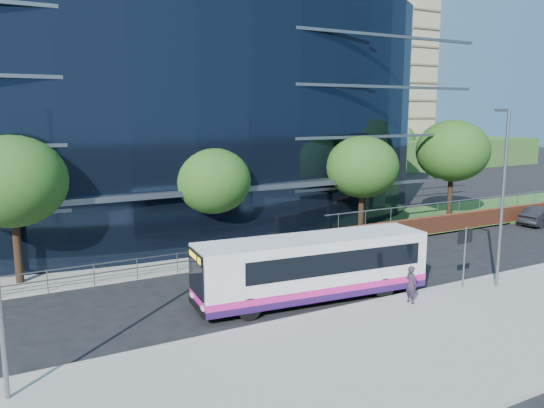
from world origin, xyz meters
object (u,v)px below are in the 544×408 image
tree_far_d (452,151)px  pedestrian (411,284)px  street_sign (465,244)px  parked_car (542,216)px  tree_far_a (12,182)px  streetlight_east (503,193)px  city_bus (315,267)px  tree_far_b (213,181)px  tree_dist_e (317,139)px  tree_far_c (362,167)px  tree_dist_f (400,138)px

tree_far_d → pedestrian: tree_far_d is taller
street_sign → parked_car: bearing=24.3°
tree_far_a → streetlight_east: (19.00, -11.17, -0.42)m
tree_far_a → city_bus: 14.21m
tree_far_b → tree_far_d: tree_far_d is taller
tree_far_a → pedestrian: (14.08, -10.92, -3.92)m
tree_far_a → tree_dist_e: 48.27m
street_sign → parked_car: 17.73m
street_sign → tree_far_c: size_ratio=0.43×
streetlight_east → city_bus: size_ratio=0.77×
tree_far_a → pedestrian: bearing=-37.8°
tree_far_b → tree_far_a: bearing=-177.1°
tree_dist_f → parked_car: 41.32m
tree_far_c → tree_dist_f: 46.67m
tree_far_a → pedestrian: tree_far_a is taller
tree_far_d → tree_dist_f: (24.00, 32.00, -0.98)m
tree_far_b → tree_dist_e: size_ratio=0.93×
tree_far_a → tree_far_d: tree_far_d is taller
city_bus → street_sign: bearing=-13.7°
tree_far_a → tree_far_c: (20.00, 0.00, -0.33)m
tree_far_d → parked_car: (4.60, -4.31, -4.53)m
street_sign → pedestrian: 3.65m
tree_far_d → parked_car: bearing=-43.1°
tree_far_b → streetlight_east: (9.00, -11.67, 0.23)m
parked_car → tree_dist_f: bearing=-35.0°
tree_dist_e → tree_far_b: bearing=-131.5°
tree_far_d → tree_dist_f: 40.01m
tree_far_c → tree_dist_e: 35.36m
streetlight_east → tree_far_d: bearing=50.6°
tree_far_c → tree_dist_f: bearing=45.0°
street_sign → tree_far_d: (11.50, 11.59, 3.04)m
street_sign → city_bus: 6.93m
street_sign → streetlight_east: streetlight_east is taller
pedestrian → tree_dist_f: bearing=-39.5°
tree_dist_e → pedestrian: size_ratio=4.13×
tree_far_a → streetlight_east: streetlight_east is taller
street_sign → tree_dist_e: 45.99m
tree_far_d → pedestrian: size_ratio=4.72×
tree_dist_f → city_bus: (-42.02, -41.35, -2.75)m
city_bus → parked_car: size_ratio=2.59×
tree_far_c → tree_far_d: (9.00, 1.00, 0.65)m
tree_dist_e → pedestrian: tree_dist_e is taller
tree_far_a → tree_far_c: tree_far_a is taller
tree_dist_f → tree_far_b: bearing=-142.9°
parked_car → pedestrian: bearing=104.4°
tree_far_a → city_bus: bearing=-37.3°
tree_far_c → parked_car: tree_far_c is taller
tree_far_b → tree_dist_e: bearing=48.5°
streetlight_east → street_sign: bearing=158.6°
street_sign → tree_far_b: 13.54m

